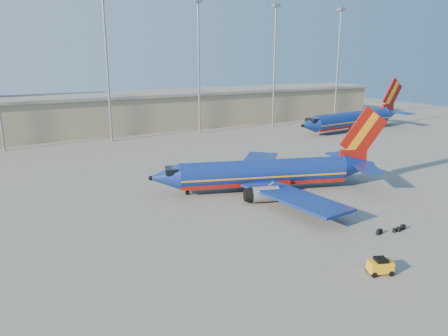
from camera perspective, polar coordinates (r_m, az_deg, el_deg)
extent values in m
plane|color=slate|center=(53.40, 3.26, -4.39)|extent=(220.00, 220.00, 0.00)
cube|color=gray|center=(108.19, -8.36, 7.42)|extent=(120.00, 15.00, 8.00)
cube|color=slate|center=(107.74, -8.45, 9.64)|extent=(122.00, 16.00, 0.60)
cylinder|color=gray|center=(91.58, -14.98, 12.07)|extent=(0.44, 0.44, 28.00)
cylinder|color=gray|center=(98.21, -3.30, 12.68)|extent=(0.44, 0.44, 28.00)
cube|color=gray|center=(98.75, -3.43, 21.00)|extent=(1.60, 1.60, 0.70)
cylinder|color=gray|center=(108.19, 6.58, 12.80)|extent=(0.44, 0.44, 28.00)
cube|color=gray|center=(108.68, 6.82, 20.35)|extent=(1.60, 1.60, 0.70)
cylinder|color=gray|center=(120.69, 14.62, 12.62)|extent=(0.44, 0.44, 28.00)
cube|color=gray|center=(121.13, 15.08, 19.38)|extent=(1.60, 1.60, 0.70)
cylinder|color=navy|center=(57.16, 5.14, -0.57)|extent=(21.78, 9.67, 3.36)
cube|color=maroon|center=(57.39, 5.12, -1.40)|extent=(21.59, 9.06, 1.18)
cube|color=orange|center=(57.22, 5.14, -0.79)|extent=(21.79, 9.70, 0.20)
cone|color=navy|center=(55.09, -7.76, -1.23)|extent=(4.63, 4.34, 3.36)
cube|color=black|center=(54.93, -6.56, -0.31)|extent=(2.78, 2.90, 0.73)
cone|color=navy|center=(61.99, 17.00, 0.35)|extent=(5.50, 4.60, 3.36)
cube|color=maroon|center=(61.37, 16.48, 1.43)|extent=(3.79, 1.61, 2.00)
cube|color=maroon|center=(61.35, 17.75, 4.36)|extent=(6.44, 2.25, 7.24)
cube|color=orange|center=(61.27, 17.60, 4.36)|extent=(4.34, 1.68, 5.68)
cube|color=navy|center=(64.37, 15.48, 1.44)|extent=(3.24, 6.03, 0.20)
cube|color=navy|center=(59.08, 18.10, 0.08)|extent=(5.21, 6.39, 0.20)
cube|color=navy|center=(65.15, 4.35, 0.62)|extent=(12.68, 13.56, 0.32)
cube|color=navy|center=(50.54, 9.10, -3.72)|extent=(6.15, 14.49, 0.32)
cube|color=maroon|center=(57.61, 5.55, -1.72)|extent=(6.25, 4.99, 0.91)
cylinder|color=gray|center=(61.64, 2.93, -0.74)|extent=(3.68, 2.79, 1.90)
cylinder|color=gray|center=(52.93, 5.37, -3.42)|extent=(3.68, 2.79, 1.90)
cylinder|color=gray|center=(55.86, -4.81, -3.01)|extent=(0.27, 0.27, 1.00)
cylinder|color=black|center=(55.92, -4.80, -3.21)|extent=(0.62, 0.39, 0.58)
cylinder|color=black|center=(60.27, 5.72, -1.82)|extent=(0.88, 0.70, 0.76)
cylinder|color=black|center=(55.97, 7.10, -3.16)|extent=(0.88, 0.70, 0.76)
cylinder|color=navy|center=(105.94, 16.28, 6.11)|extent=(23.99, 6.50, 3.66)
cube|color=maroon|center=(106.07, 16.25, 5.61)|extent=(23.91, 5.81, 1.29)
cube|color=orange|center=(105.97, 16.27, 5.98)|extent=(24.00, 6.53, 0.22)
cone|color=navy|center=(95.54, 11.00, 5.55)|extent=(4.56, 4.13, 3.66)
cube|color=black|center=(96.32, 11.56, 6.16)|extent=(2.67, 2.84, 0.79)
cone|color=navy|center=(117.44, 20.76, 6.71)|extent=(5.54, 4.25, 3.66)
cube|color=maroon|center=(116.63, 20.59, 7.34)|extent=(4.19, 1.04, 2.17)
cube|color=maroon|center=(117.44, 21.14, 9.04)|extent=(7.24, 1.19, 7.89)
cube|color=orange|center=(117.27, 21.08, 9.04)|extent=(4.84, 1.00, 6.19)
cube|color=navy|center=(118.95, 19.33, 7.19)|extent=(4.86, 6.95, 0.22)
cube|color=navy|center=(115.21, 22.05, 6.73)|extent=(3.51, 6.56, 0.22)
cylinder|color=black|center=(106.27, 16.20, 4.93)|extent=(0.77, 0.77, 0.89)
cube|color=gold|center=(38.58, 19.73, -11.99)|extent=(2.18, 1.67, 0.92)
cube|color=black|center=(38.34, 19.80, -11.25)|extent=(1.20, 1.25, 0.32)
cylinder|color=black|center=(38.84, 18.34, -12.41)|extent=(0.50, 0.31, 0.48)
cylinder|color=black|center=(38.05, 19.04, -13.06)|extent=(0.50, 0.31, 0.48)
cylinder|color=black|center=(39.50, 20.28, -12.12)|extent=(0.50, 0.31, 0.48)
cylinder|color=black|center=(38.73, 21.01, -12.75)|extent=(0.50, 0.31, 0.48)
cube|color=black|center=(46.72, 19.69, -7.81)|extent=(0.46, 0.34, 0.50)
cube|color=black|center=(48.06, 21.91, -7.44)|extent=(0.52, 0.40, 0.41)
cube|color=black|center=(48.71, 22.34, -7.14)|extent=(0.54, 0.37, 0.49)
cube|color=black|center=(46.51, 19.54, -7.91)|extent=(0.69, 0.48, 0.48)
cube|color=black|center=(48.16, 21.82, -7.42)|extent=(0.68, 0.61, 0.36)
cube|color=black|center=(47.67, 21.34, -7.60)|extent=(0.55, 0.50, 0.37)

